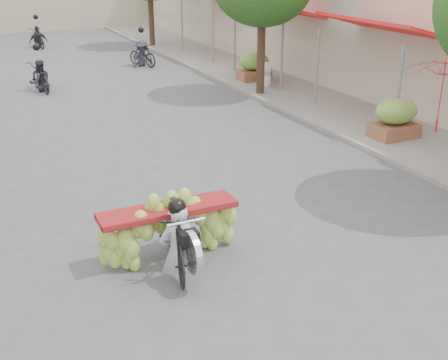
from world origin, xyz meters
TOP-DOWN VIEW (x-y plane):
  - sidewalk_right at (7.00, 15.00)m, footprint 4.00×60.00m
  - shophouse_row_right at (11.99, 14.00)m, footprint 9.77×40.00m
  - produce_crate_mid at (6.20, 8.00)m, footprint 1.20×0.88m
  - produce_crate_far at (6.20, 16.00)m, footprint 1.20×0.88m
  - banana_motorbike at (-1.31, 4.46)m, footprint 2.25×1.98m
  - market_umbrella at (6.05, 6.39)m, footprint 2.37×2.37m
  - pedestrian at (6.12, 14.93)m, footprint 1.00×0.89m
  - bg_motorbike_a at (-1.46, 18.03)m, footprint 0.90×1.84m
  - bg_motorbike_b at (3.31, 21.04)m, footprint 1.19×1.79m
  - bg_motorbike_c at (-0.10, 28.34)m, footprint 1.03×1.77m

SIDE VIEW (x-z plane):
  - sidewalk_right at x=7.00m, z-range 0.00..0.12m
  - banana_motorbike at x=-1.31m, z-range -0.35..1.75m
  - produce_crate_mid at x=6.20m, z-range 0.13..1.29m
  - produce_crate_far at x=6.20m, z-range 0.13..1.29m
  - bg_motorbike_a at x=-1.46m, z-range -0.25..1.70m
  - bg_motorbike_c at x=-0.10m, z-range -0.19..1.76m
  - bg_motorbike_b at x=3.31m, z-range -0.14..1.81m
  - pedestrian at x=6.12m, z-range 0.12..1.86m
  - market_umbrella at x=6.05m, z-range 1.60..3.37m
  - shophouse_row_right at x=11.99m, z-range 0.00..6.00m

